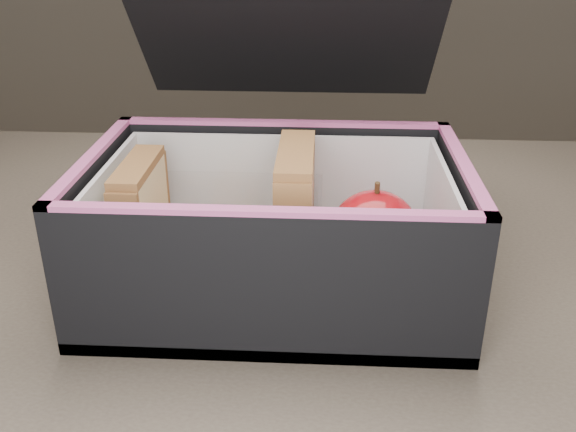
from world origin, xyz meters
The scene contains 8 objects.
kitchen_table centered at (0.00, 0.00, 0.66)m, with size 1.20×0.80×0.75m.
lunch_bag centered at (-0.04, -0.01, 0.82)m, with size 0.30×0.33×0.26m.
plastic_tub centered at (-0.08, -0.02, 0.80)m, with size 0.17×0.12×0.07m, color white, non-canonical shape.
sandwich_left centered at (-0.15, -0.02, 0.82)m, with size 0.02×0.09×0.10m.
sandwich_right centered at (-0.02, -0.02, 0.82)m, with size 0.03×0.10×0.11m.
carrot_sticks centered at (-0.09, -0.01, 0.78)m, with size 0.05×0.13×0.03m.
paper_napkin centered at (0.05, 0.00, 0.77)m, with size 0.08×0.08×0.01m, color white.
red_apple centered at (0.05, -0.01, 0.81)m, with size 0.08×0.08×0.08m.
Camera 1 is at (0.00, -0.49, 1.05)m, focal length 40.00 mm.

